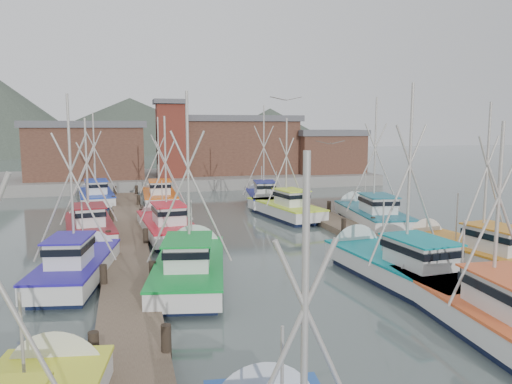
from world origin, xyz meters
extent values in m
plane|color=#465451|center=(0.00, 0.00, 0.00)|extent=(260.00, 260.00, 0.00)
cube|color=brown|center=(-7.00, 4.00, 0.20)|extent=(2.20, 46.00, 0.40)
cylinder|color=black|center=(-8.00, -9.00, 0.45)|extent=(0.30, 0.30, 1.50)
cylinder|color=black|center=(-8.00, -2.00, 0.45)|extent=(0.30, 0.30, 1.50)
cylinder|color=black|center=(-8.00, 5.00, 0.45)|extent=(0.30, 0.30, 1.50)
cylinder|color=black|center=(-8.00, 12.00, 0.45)|extent=(0.30, 0.30, 1.50)
cylinder|color=black|center=(-8.00, 19.00, 0.45)|extent=(0.30, 0.30, 1.50)
cylinder|color=black|center=(-8.00, 26.00, 0.45)|extent=(0.30, 0.30, 1.50)
cylinder|color=black|center=(-6.00, -9.00, 0.45)|extent=(0.30, 0.30, 1.50)
cylinder|color=black|center=(-6.00, -2.00, 0.45)|extent=(0.30, 0.30, 1.50)
cylinder|color=black|center=(-6.00, 5.00, 0.45)|extent=(0.30, 0.30, 1.50)
cylinder|color=black|center=(-6.00, 12.00, 0.45)|extent=(0.30, 0.30, 1.50)
cylinder|color=black|center=(-6.00, 19.00, 0.45)|extent=(0.30, 0.30, 1.50)
cylinder|color=black|center=(-6.00, 26.00, 0.45)|extent=(0.30, 0.30, 1.50)
cube|color=brown|center=(7.00, 4.00, 0.20)|extent=(2.20, 46.00, 0.40)
cylinder|color=black|center=(6.00, -9.00, 0.45)|extent=(0.30, 0.30, 1.50)
cylinder|color=black|center=(6.00, -2.00, 0.45)|extent=(0.30, 0.30, 1.50)
cylinder|color=black|center=(6.00, 5.00, 0.45)|extent=(0.30, 0.30, 1.50)
cylinder|color=black|center=(6.00, 12.00, 0.45)|extent=(0.30, 0.30, 1.50)
cylinder|color=black|center=(6.00, 19.00, 0.45)|extent=(0.30, 0.30, 1.50)
cylinder|color=black|center=(6.00, 26.00, 0.45)|extent=(0.30, 0.30, 1.50)
cylinder|color=black|center=(8.00, -2.00, 0.45)|extent=(0.30, 0.30, 1.50)
cylinder|color=black|center=(8.00, 5.00, 0.45)|extent=(0.30, 0.30, 1.50)
cylinder|color=black|center=(8.00, 12.00, 0.45)|extent=(0.30, 0.30, 1.50)
cylinder|color=black|center=(8.00, 19.00, 0.45)|extent=(0.30, 0.30, 1.50)
cylinder|color=black|center=(8.00, 26.00, 0.45)|extent=(0.30, 0.30, 1.50)
cube|color=gray|center=(0.00, 37.00, 0.60)|extent=(44.00, 16.00, 1.20)
cube|color=brown|center=(-11.00, 35.00, 3.95)|extent=(12.00, 8.00, 5.50)
cube|color=#535358|center=(-11.00, 35.00, 7.05)|extent=(12.72, 8.48, 0.70)
cube|color=brown|center=(6.00, 37.00, 4.30)|extent=(14.00, 9.00, 6.20)
cube|color=#535358|center=(6.00, 37.00, 7.75)|extent=(14.84, 9.54, 0.70)
cube|color=brown|center=(17.00, 34.00, 3.45)|extent=(8.00, 6.00, 4.50)
cube|color=#535358|center=(17.00, 34.00, 6.05)|extent=(8.48, 6.36, 0.70)
cube|color=maroon|center=(-2.00, 33.00, 5.20)|extent=(3.00, 3.00, 8.00)
cube|color=#535358|center=(-2.00, 33.00, 9.45)|extent=(3.60, 3.60, 0.50)
cone|color=#495547|center=(-5.00, 130.00, 0.00)|extent=(140.00, 140.00, 30.00)
cone|color=#495547|center=(35.00, 120.00, 0.00)|extent=(90.00, 90.00, 24.00)
cylinder|color=#A7A199|center=(-4.55, -16.47, 3.83)|extent=(0.12, 0.12, 5.46)
cylinder|color=#A7A199|center=(-5.04, -16.42, 3.19)|extent=(1.96, 0.29, 4.27)
cylinder|color=#A7A199|center=(-4.06, -16.52, 3.19)|extent=(1.96, 0.29, 4.27)
cylinder|color=#A7A199|center=(-4.39, -14.93, 2.30)|extent=(0.07, 0.07, 2.17)
cube|color=#0F1733|center=(4.69, -9.36, 0.05)|extent=(3.04, 7.87, 0.70)
cube|color=silver|center=(4.69, -9.36, 0.70)|extent=(3.46, 8.94, 0.80)
cube|color=#E45927|center=(4.69, -9.36, 1.08)|extent=(3.55, 9.03, 0.10)
cone|color=silver|center=(4.99, -4.99, 0.55)|extent=(2.81, 1.29, 2.74)
cube|color=silver|center=(4.61, -10.41, 1.65)|extent=(1.95, 2.75, 1.10)
cube|color=black|center=(4.61, -10.41, 1.88)|extent=(2.08, 3.02, 0.28)
cube|color=#E45927|center=(4.61, -10.41, 2.24)|extent=(2.21, 3.20, 0.07)
cylinder|color=#A7A199|center=(4.67, -9.53, 4.07)|extent=(0.13, 0.13, 5.95)
cylinder|color=#A7A199|center=(4.11, -9.49, 3.38)|extent=(2.14, 0.24, 4.66)
cylinder|color=#A7A199|center=(5.23, -9.57, 3.38)|extent=(2.14, 0.24, 4.66)
cylinder|color=#A7A199|center=(4.79, -7.78, 2.30)|extent=(0.08, 0.08, 2.45)
cone|color=silver|center=(-8.76, -9.65, 0.55)|extent=(2.66, 1.49, 2.52)
cylinder|color=#A7A199|center=(-8.88, -13.88, 3.59)|extent=(2.32, 0.46, 5.10)
cylinder|color=#A7A199|center=(-9.17, -12.20, 2.30)|extent=(0.08, 0.08, 2.42)
cube|color=#0F1733|center=(-4.38, -1.71, 0.05)|extent=(3.85, 7.92, 0.70)
cube|color=silver|center=(-4.38, -1.71, 0.70)|extent=(4.37, 9.00, 0.80)
cube|color=#0A9130|center=(-4.38, -1.71, 1.08)|extent=(4.47, 9.10, 0.10)
cone|color=silver|center=(-3.57, 2.52, 0.55)|extent=(2.85, 1.59, 2.69)
cube|color=silver|center=(-4.57, -2.73, 1.65)|extent=(2.19, 2.87, 1.10)
cube|color=black|center=(-4.57, -2.73, 1.88)|extent=(2.35, 3.14, 0.28)
cube|color=#0A9130|center=(-4.57, -2.73, 2.24)|extent=(2.50, 3.33, 0.07)
cylinder|color=#A7A199|center=(-4.41, -1.88, 4.72)|extent=(0.14, 0.14, 7.24)
cylinder|color=#A7A199|center=(-4.95, -1.78, 3.87)|extent=(2.56, 0.57, 5.66)
cylinder|color=#A7A199|center=(-3.87, -1.98, 3.87)|extent=(2.56, 0.57, 5.66)
cylinder|color=#A7A199|center=(-4.09, -0.19, 2.30)|extent=(0.08, 0.08, 2.41)
cube|color=#0F1733|center=(4.63, -4.13, 0.05)|extent=(3.27, 8.04, 0.70)
cube|color=silver|center=(4.63, -4.13, 0.70)|extent=(3.71, 9.13, 0.80)
cube|color=#07858D|center=(4.63, -4.13, 1.08)|extent=(3.81, 9.23, 0.10)
cone|color=silver|center=(4.22, 0.30, 0.55)|extent=(2.87, 1.35, 2.78)
cube|color=silver|center=(4.73, -5.19, 1.65)|extent=(2.04, 2.83, 1.10)
cube|color=black|center=(4.73, -5.19, 1.88)|extent=(2.18, 3.10, 0.28)
cube|color=#07858D|center=(4.73, -5.19, 2.24)|extent=(2.31, 3.29, 0.07)
cylinder|color=#A7A199|center=(4.65, -4.31, 4.88)|extent=(0.14, 0.14, 7.56)
cylinder|color=#A7A199|center=(4.08, -4.36, 3.99)|extent=(2.70, 0.34, 5.91)
cylinder|color=#A7A199|center=(5.21, -4.25, 3.99)|extent=(2.70, 0.34, 5.91)
cylinder|color=#A7A199|center=(4.48, -2.53, 2.30)|extent=(0.08, 0.08, 2.48)
cube|color=#0F1733|center=(-9.21, -0.32, 0.05)|extent=(3.19, 6.74, 0.70)
cube|color=silver|center=(-9.21, -0.32, 0.70)|extent=(3.63, 7.66, 0.80)
cube|color=#25179D|center=(-9.21, -0.32, 1.08)|extent=(3.71, 7.74, 0.10)
cone|color=silver|center=(-8.57, 3.30, 0.55)|extent=(2.45, 1.48, 2.30)
cube|color=silver|center=(-9.36, -1.19, 1.65)|extent=(1.84, 2.43, 1.10)
cube|color=black|center=(-9.36, -1.19, 1.88)|extent=(1.97, 2.66, 0.28)
cube|color=#25179D|center=(-9.36, -1.19, 2.24)|extent=(2.09, 2.83, 0.07)
cylinder|color=#A7A199|center=(-9.23, -0.47, 4.67)|extent=(0.13, 0.13, 7.13)
cylinder|color=#A7A199|center=(-9.73, -0.38, 3.83)|extent=(2.52, 0.52, 5.57)
cylinder|color=#A7A199|center=(-8.74, -0.56, 3.83)|extent=(2.52, 0.52, 5.57)
cylinder|color=#A7A199|center=(-8.98, 0.98, 2.30)|extent=(0.07, 0.07, 2.21)
cube|color=#0F1733|center=(9.51, -2.90, 0.05)|extent=(3.59, 7.64, 0.70)
cube|color=silver|center=(9.51, -2.90, 0.70)|extent=(4.08, 8.68, 0.80)
cube|color=orange|center=(9.51, -2.90, 1.08)|extent=(4.18, 8.78, 0.10)
cone|color=silver|center=(8.82, 1.21, 0.55)|extent=(2.78, 1.52, 2.64)
cube|color=silver|center=(9.67, -3.89, 1.65)|extent=(2.09, 2.75, 1.10)
cube|color=black|center=(9.67, -3.89, 1.88)|extent=(2.24, 3.01, 0.28)
cube|color=orange|center=(9.67, -3.89, 2.24)|extent=(2.38, 3.20, 0.07)
cylinder|color=#A7A199|center=(9.53, -3.06, 4.55)|extent=(0.14, 0.14, 6.90)
cylinder|color=#A7A199|center=(8.98, -3.16, 3.74)|extent=(2.45, 0.50, 5.39)
cylinder|color=#A7A199|center=(10.09, -2.97, 3.74)|extent=(2.45, 0.50, 5.39)
cylinder|color=#A7A199|center=(9.26, -1.42, 2.30)|extent=(0.08, 0.08, 2.44)
cube|color=#0F1733|center=(-4.62, 7.76, 0.05)|extent=(2.92, 7.31, 0.70)
cube|color=silver|center=(-4.62, 7.76, 0.70)|extent=(3.32, 8.30, 0.80)
cube|color=red|center=(-4.62, 7.76, 1.08)|extent=(3.40, 8.39, 0.10)
cone|color=silver|center=(-4.97, 11.80, 0.55)|extent=(2.62, 1.31, 2.53)
cube|color=silver|center=(-4.54, 6.79, 1.65)|extent=(1.84, 2.56, 1.10)
cube|color=black|center=(-4.54, 6.79, 1.88)|extent=(1.96, 2.81, 0.28)
cube|color=red|center=(-4.54, 6.79, 2.24)|extent=(2.08, 2.98, 0.07)
cylinder|color=#A7A199|center=(-4.61, 7.60, 4.29)|extent=(0.12, 0.12, 6.38)
cylinder|color=#A7A199|center=(-5.13, 7.56, 3.54)|extent=(2.28, 0.28, 4.99)
cylinder|color=#A7A199|center=(-4.09, 7.65, 3.54)|extent=(2.28, 0.28, 4.99)
cylinder|color=#A7A199|center=(-4.75, 9.22, 2.30)|extent=(0.07, 0.07, 2.26)
cube|color=#0F1733|center=(4.56, 12.28, 0.05)|extent=(3.48, 7.33, 0.70)
cube|color=silver|center=(4.56, 12.28, 0.70)|extent=(3.96, 8.33, 0.80)
cube|color=#D2F730|center=(4.56, 12.28, 1.08)|extent=(4.05, 8.42, 0.10)
cone|color=silver|center=(3.86, 16.21, 0.55)|extent=(2.65, 1.52, 2.50)
cube|color=silver|center=(4.72, 11.33, 1.65)|extent=(2.01, 2.64, 1.10)
cube|color=black|center=(4.72, 11.33, 1.88)|extent=(2.15, 2.90, 0.28)
cube|color=#D2F730|center=(4.72, 11.33, 2.24)|extent=(2.28, 3.07, 0.07)
cylinder|color=#A7A199|center=(4.58, 12.12, 4.28)|extent=(0.13, 0.13, 6.36)
cylinder|color=#A7A199|center=(4.08, 12.03, 3.53)|extent=(2.26, 0.48, 4.97)
cylinder|color=#A7A199|center=(5.09, 12.21, 3.53)|extent=(2.26, 0.48, 4.97)
cylinder|color=#A7A199|center=(4.30, 13.69, 2.30)|extent=(0.08, 0.08, 2.23)
cube|color=#0F1733|center=(-9.22, 8.48, 0.05)|extent=(3.09, 7.22, 0.70)
cube|color=silver|center=(-9.22, 8.48, 0.70)|extent=(3.51, 8.21, 0.80)
cube|color=maroon|center=(-9.22, 8.48, 1.08)|extent=(3.60, 8.30, 0.10)
cone|color=silver|center=(-9.69, 12.43, 0.55)|extent=(2.60, 1.39, 2.48)
cube|color=silver|center=(-9.10, 7.53, 1.65)|extent=(1.88, 2.56, 1.10)
cube|color=black|center=(-9.10, 7.53, 1.88)|extent=(2.01, 2.81, 0.28)
cube|color=maroon|center=(-9.10, 7.53, 2.24)|extent=(2.13, 2.98, 0.07)
cylinder|color=#A7A199|center=(-9.20, 8.32, 4.23)|extent=(0.13, 0.13, 6.25)
cylinder|color=#A7A199|center=(-9.74, 8.25, 3.49)|extent=(2.24, 0.36, 4.89)
cylinder|color=#A7A199|center=(-8.66, 8.38, 3.49)|extent=(2.24, 0.36, 4.89)
cylinder|color=#A7A199|center=(-9.39, 9.90, 2.30)|extent=(0.08, 0.08, 2.39)
cube|color=#0F1733|center=(9.59, 8.09, 0.05)|extent=(3.46, 7.86, 0.70)
cube|color=silver|center=(9.59, 8.09, 0.70)|extent=(3.93, 8.94, 0.80)
cube|color=#146073|center=(9.59, 8.09, 1.08)|extent=(4.03, 9.03, 0.10)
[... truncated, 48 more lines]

